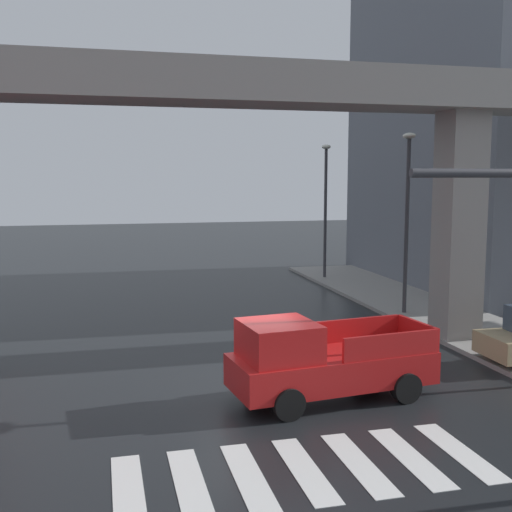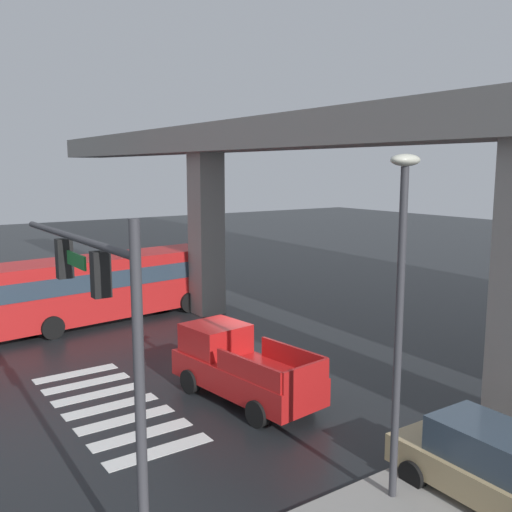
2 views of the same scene
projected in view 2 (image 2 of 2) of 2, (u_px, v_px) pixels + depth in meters
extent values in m
plane|color=black|center=(247.00, 373.00, 19.60)|extent=(120.00, 120.00, 0.00)
cube|color=silver|center=(76.00, 374.00, 19.55)|extent=(0.55, 2.80, 0.01)
cube|color=silver|center=(87.00, 383.00, 18.66)|extent=(0.55, 2.80, 0.01)
cube|color=silver|center=(98.00, 394.00, 17.77)|extent=(0.55, 2.80, 0.01)
cube|color=silver|center=(111.00, 406.00, 16.87)|extent=(0.55, 2.80, 0.01)
cube|color=silver|center=(125.00, 420.00, 15.98)|extent=(0.55, 2.80, 0.01)
cube|color=silver|center=(141.00, 435.00, 15.09)|extent=(0.55, 2.80, 0.01)
cube|color=silver|center=(159.00, 451.00, 14.19)|extent=(0.55, 2.80, 0.01)
cube|color=gray|center=(318.00, 130.00, 20.05)|extent=(50.74, 2.32, 1.20)
cube|color=gray|center=(206.00, 234.00, 27.22)|extent=(1.30, 1.30, 7.68)
cube|color=red|center=(245.00, 376.00, 17.20)|extent=(5.29, 2.49, 0.80)
cube|color=red|center=(216.00, 338.00, 18.15)|extent=(1.89, 1.94, 0.90)
cube|color=#3F5160|center=(207.00, 335.00, 18.49)|extent=(0.30, 1.67, 0.77)
cube|color=red|center=(248.00, 370.00, 15.67)|extent=(2.65, 0.41, 0.60)
cube|color=red|center=(293.00, 356.00, 16.82)|extent=(2.65, 0.41, 0.60)
cube|color=red|center=(306.00, 376.00, 15.24)|extent=(0.31, 1.75, 0.60)
cylinder|color=black|center=(191.00, 381.00, 17.84)|extent=(0.79, 0.37, 0.76)
cylinder|color=black|center=(235.00, 368.00, 19.02)|extent=(0.79, 0.37, 0.76)
cylinder|color=black|center=(258.00, 413.00, 15.50)|extent=(0.79, 0.37, 0.76)
cylinder|color=black|center=(304.00, 396.00, 16.68)|extent=(0.79, 0.37, 0.76)
cube|color=red|center=(104.00, 286.00, 26.16)|extent=(3.73, 11.02, 2.70)
cube|color=#2D3D4C|center=(104.00, 275.00, 26.09)|extent=(3.70, 10.48, 0.76)
cube|color=#2D3D4C|center=(199.00, 265.00, 29.61)|extent=(2.24, 0.34, 1.49)
cylinder|color=black|center=(161.00, 294.00, 29.71)|extent=(0.46, 0.99, 0.96)
cylinder|color=black|center=(188.00, 302.00, 27.89)|extent=(0.46, 0.99, 0.96)
cylinder|color=black|center=(30.00, 316.00, 25.31)|extent=(0.46, 0.99, 0.96)
cylinder|color=black|center=(52.00, 327.00, 23.49)|extent=(0.46, 0.99, 0.96)
cube|color=tan|center=(492.00, 477.00, 11.84)|extent=(4.33, 1.83, 0.64)
cube|color=#384756|center=(490.00, 443.00, 11.82)|extent=(2.26, 1.53, 0.76)
cylinder|color=black|center=(462.00, 453.00, 13.46)|extent=(0.64, 0.25, 0.64)
cylinder|color=black|center=(413.00, 475.00, 12.51)|extent=(0.64, 0.25, 0.64)
cylinder|color=#38383D|center=(140.00, 409.00, 9.26)|extent=(0.18, 0.18, 6.20)
cylinder|color=#38383D|center=(72.00, 237.00, 11.48)|extent=(6.40, 0.14, 0.14)
cube|color=black|center=(101.00, 274.00, 10.26)|extent=(0.24, 0.32, 0.84)
sphere|color=orange|center=(101.00, 274.00, 10.26)|extent=(0.17, 0.17, 0.17)
cube|color=black|center=(64.00, 259.00, 12.04)|extent=(0.24, 0.32, 0.84)
sphere|color=orange|center=(64.00, 259.00, 12.04)|extent=(0.17, 0.17, 0.17)
cube|color=#19722D|center=(76.00, 260.00, 11.37)|extent=(1.10, 0.04, 0.28)
cylinder|color=#38383D|center=(398.00, 342.00, 11.53)|extent=(0.16, 0.16, 7.00)
ellipsoid|color=beige|center=(405.00, 160.00, 10.97)|extent=(0.44, 0.70, 0.24)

